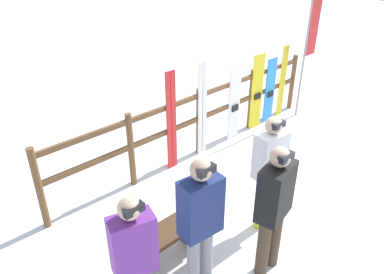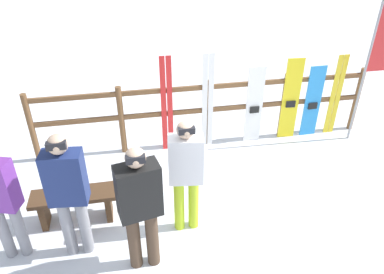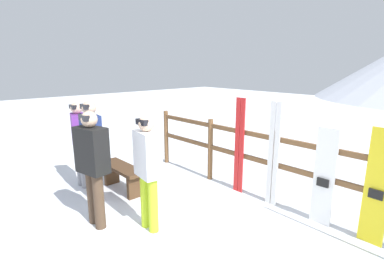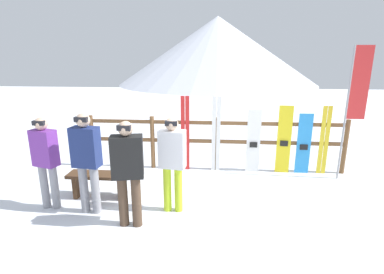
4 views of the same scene
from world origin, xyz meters
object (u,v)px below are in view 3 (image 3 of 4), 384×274
at_px(person_navy, 92,144).
at_px(person_white, 148,165).
at_px(person_black, 93,162).
at_px(ski_pair_red, 239,146).
at_px(snowboard_white, 324,178).
at_px(ski_pair_white, 273,155).
at_px(bench, 122,173).
at_px(snowboard_yellow, 377,188).
at_px(person_purple, 79,138).

bearing_deg(person_navy, person_white, 6.89).
xyz_separation_m(person_black, ski_pair_red, (0.61, 2.47, -0.10)).
bearing_deg(ski_pair_red, person_black, -103.95).
relative_size(person_navy, snowboard_white, 1.20).
xyz_separation_m(person_white, ski_pair_white, (0.72, 1.95, -0.09)).
xyz_separation_m(bench, person_black, (0.85, -0.91, 0.63)).
distance_m(person_black, snowboard_white, 3.29).
bearing_deg(person_black, person_white, 40.40).
bearing_deg(ski_pair_white, person_white, -110.13).
xyz_separation_m(person_white, snowboard_yellow, (2.24, 1.95, -0.19)).
xyz_separation_m(person_purple, snowboard_yellow, (4.39, 2.03, -0.18)).
xyz_separation_m(bench, person_navy, (0.06, -0.56, 0.66)).
bearing_deg(person_purple, person_white, 2.04).
bearing_deg(ski_pair_red, person_purple, -136.82).
height_order(person_purple, snowboard_white, person_purple).
bearing_deg(person_white, snowboard_white, 51.25).
bearing_deg(person_black, person_navy, 156.40).
bearing_deg(person_navy, snowboard_white, 35.62).
relative_size(person_white, ski_pair_white, 0.95).
bearing_deg(bench, ski_pair_red, 46.79).
bearing_deg(person_navy, person_purple, 173.13).
bearing_deg(ski_pair_white, snowboard_yellow, -0.13).
height_order(person_purple, person_black, person_black).
distance_m(ski_pair_white, snowboard_white, 0.86).
height_order(ski_pair_white, snowboard_yellow, ski_pair_white).
height_order(person_purple, person_navy, person_navy).
bearing_deg(ski_pair_white, ski_pair_red, -180.00).
bearing_deg(person_white, snowboard_yellow, 41.04).
distance_m(person_purple, person_white, 2.16).
xyz_separation_m(ski_pair_red, snowboard_white, (1.56, -0.00, -0.15)).
xyz_separation_m(bench, ski_pair_red, (1.47, 1.56, 0.53)).
xyz_separation_m(bench, person_white, (1.46, -0.39, 0.61)).
bearing_deg(person_black, ski_pair_red, 76.05).
xyz_separation_m(person_black, person_white, (0.60, 0.51, -0.01)).
height_order(person_white, ski_pair_red, ski_pair_red).
bearing_deg(person_black, snowboard_yellow, 40.91).
xyz_separation_m(bench, snowboard_yellow, (3.70, 1.56, 0.43)).
distance_m(person_purple, snowboard_yellow, 4.84).
bearing_deg(person_purple, ski_pair_red, 43.18).
height_order(person_navy, snowboard_white, person_navy).
xyz_separation_m(ski_pair_white, snowboard_white, (0.85, -0.00, -0.15)).
bearing_deg(person_black, bench, 133.28).
bearing_deg(person_white, bench, 164.90).
bearing_deg(person_navy, person_black, -23.60).
height_order(person_black, snowboard_yellow, person_black).
bearing_deg(person_purple, person_navy, -6.87).
height_order(person_black, person_white, person_black).
height_order(bench, person_purple, person_purple).
relative_size(person_black, person_white, 1.02).
bearing_deg(person_black, snowboard_white, 48.65).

